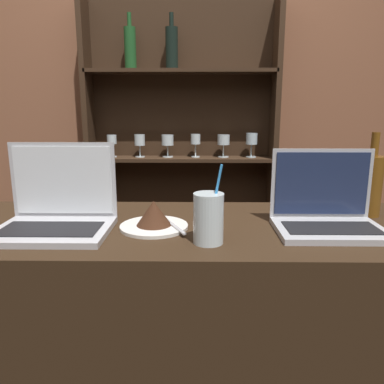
# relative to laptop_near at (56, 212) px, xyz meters

# --- Properties ---
(bar_counter) EXTENTS (1.72, 0.58, 1.02)m
(bar_counter) POSITION_rel_laptop_near_xyz_m (0.29, 0.05, -0.57)
(bar_counter) COLOR black
(bar_counter) RESTS_ON ground_plane
(back_wall) EXTENTS (7.00, 0.06, 2.70)m
(back_wall) POSITION_rel_laptop_near_xyz_m (0.29, 1.23, 0.27)
(back_wall) COLOR brown
(back_wall) RESTS_ON ground_plane
(back_shelf) EXTENTS (1.10, 0.18, 1.98)m
(back_shelf) POSITION_rel_laptop_near_xyz_m (0.33, 1.15, -0.05)
(back_shelf) COLOR #332114
(back_shelf) RESTS_ON ground_plane
(laptop_near) EXTENTS (0.33, 0.25, 0.26)m
(laptop_near) POSITION_rel_laptop_near_xyz_m (0.00, 0.00, 0.00)
(laptop_near) COLOR #ADADB2
(laptop_near) RESTS_ON bar_counter
(laptop_far) EXTENTS (0.32, 0.22, 0.24)m
(laptop_far) POSITION_rel_laptop_near_xyz_m (0.82, 0.01, -0.00)
(laptop_far) COLOR #ADADB2
(laptop_far) RESTS_ON bar_counter
(cake_plate) EXTENTS (0.21, 0.21, 0.09)m
(cake_plate) POSITION_rel_laptop_near_xyz_m (0.30, 0.02, -0.02)
(cake_plate) COLOR silver
(cake_plate) RESTS_ON bar_counter
(water_glass) EXTENTS (0.08, 0.08, 0.22)m
(water_glass) POSITION_rel_laptop_near_xyz_m (0.46, -0.11, 0.01)
(water_glass) COLOR silver
(water_glass) RESTS_ON bar_counter
(wine_bottle_amber) EXTENTS (0.07, 0.07, 0.28)m
(wine_bottle_amber) POSITION_rel_laptop_near_xyz_m (1.02, 0.17, 0.05)
(wine_bottle_amber) COLOR brown
(wine_bottle_amber) RESTS_ON bar_counter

